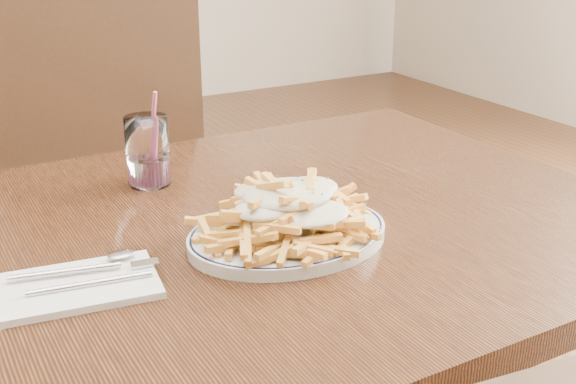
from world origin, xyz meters
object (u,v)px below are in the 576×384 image
fries_plate (288,235)px  water_glass (148,155)px  chair_far (86,174)px  loaded_fries (288,203)px  table (218,281)px

fries_plate → water_glass: (-0.09, 0.29, 0.04)m
chair_far → loaded_fries: bearing=-85.7°
fries_plate → table: bearing=130.3°
table → fries_plate: 0.14m
table → loaded_fries: (0.07, -0.08, 0.13)m
water_glass → fries_plate: bearing=-73.8°
loaded_fries → water_glass: bearing=106.2°
table → loaded_fries: size_ratio=4.64×
chair_far → fries_plate: size_ratio=3.11×
table → chair_far: size_ratio=1.15×
chair_far → loaded_fries: 0.85m
table → water_glass: (-0.02, 0.21, 0.13)m
loaded_fries → water_glass: water_glass is taller
chair_far → fries_plate: chair_far is taller
loaded_fries → water_glass: (-0.09, 0.29, -0.01)m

